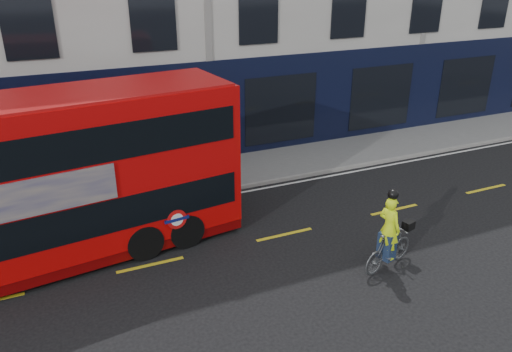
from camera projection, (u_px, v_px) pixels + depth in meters
ground at (309, 260)px, 13.53m from camera, size 120.00×120.00×0.00m
pavement at (226, 172)px, 18.96m from camera, size 60.00×3.00×0.12m
kerb at (240, 187)px, 17.70m from camera, size 60.00×0.12×0.13m
road_edge_line at (244, 192)px, 17.47m from camera, size 58.00×0.10×0.01m
lane_dashes at (284, 234)px, 14.78m from camera, size 58.00×0.12×0.01m
bus at (23, 187)px, 12.40m from camera, size 11.38×3.90×4.50m
cyclist at (389, 242)px, 12.91m from camera, size 1.88×0.97×2.31m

